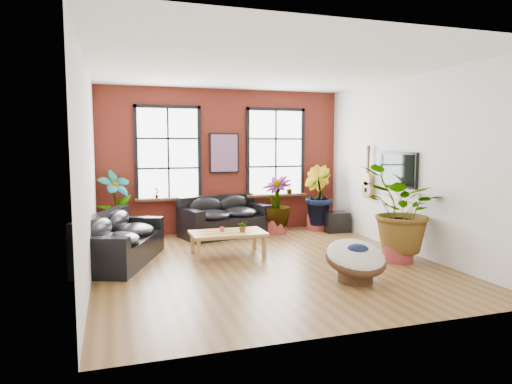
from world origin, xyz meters
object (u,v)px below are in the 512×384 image
at_px(sofa_back, 224,218).
at_px(papasan_chair, 356,259).
at_px(sofa_left, 119,241).
at_px(coffee_table, 228,235).

height_order(sofa_back, papasan_chair, sofa_back).
xyz_separation_m(sofa_back, papasan_chair, (1.11, -4.23, -0.06)).
xyz_separation_m(sofa_left, coffee_table, (2.04, -0.05, -0.00)).
relative_size(sofa_left, papasan_chair, 2.45).
distance_m(coffee_table, papasan_chair, 2.75).
distance_m(sofa_left, papasan_chair, 4.25).
height_order(coffee_table, papasan_chair, papasan_chair).
relative_size(sofa_back, sofa_left, 0.90).
bearing_deg(sofa_left, sofa_back, -31.54).
bearing_deg(sofa_back, papasan_chair, -92.13).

